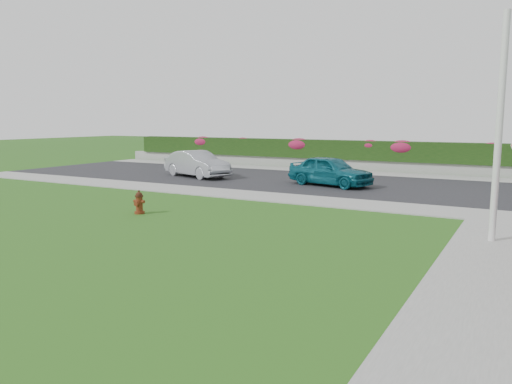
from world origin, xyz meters
The scene contains 17 objects.
ground centered at (0.00, 0.00, 0.00)m, with size 120.00×120.00×0.00m, color black.
street_far centered at (-5.00, 14.00, 0.02)m, with size 26.00×8.00×0.04m, color black.
sidewalk_far centered at (-6.00, 9.00, 0.02)m, with size 24.00×2.00×0.04m, color gray.
curb_corner centered at (7.00, 9.00, 0.02)m, with size 2.00×2.00×0.04m, color gray.
sidewalk_beyond centered at (-1.00, 19.00, 0.02)m, with size 34.00×2.00×0.04m, color gray.
retaining_wall centered at (-1.00, 20.50, 0.30)m, with size 34.00×0.40×0.60m, color gray.
hedge centered at (-1.00, 20.60, 1.15)m, with size 32.00×0.90×1.10m, color black.
fire_hydrant centered at (-2.98, 4.14, 0.35)m, with size 0.38×0.36×0.73m.
sedan_teal centered at (-0.09, 13.05, 0.69)m, with size 1.54×3.82×1.30m, color #0D5664.
sedan_silver centered at (-7.13, 12.95, 0.69)m, with size 1.38×3.97×1.31m, color #A1A3A8.
utility_pole centered at (6.87, 5.45, 2.67)m, with size 0.16×0.16×5.33m, color silver.
flower_clump_a centered at (-12.06, 20.50, 1.42)m, with size 1.42×0.91×0.71m, color #A41C39.
flower_clump_b centered at (-8.90, 20.50, 1.50)m, with size 1.02×0.66×0.51m, color #A41C39.
flower_clump_c centered at (-4.94, 20.50, 1.39)m, with size 1.56×1.00×0.78m, color #A41C39.
flower_clump_d centered at (-0.53, 20.50, 1.46)m, with size 1.19×0.77×0.60m, color #A41C39.
flower_clump_e centered at (1.27, 20.50, 1.39)m, with size 1.56×1.00×0.78m, color #A41C39.
flower_clump_f centered at (5.76, 20.50, 1.50)m, with size 1.03×0.66×0.51m, color #A41C39.
Camera 1 is at (7.60, -7.40, 2.90)m, focal length 35.00 mm.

